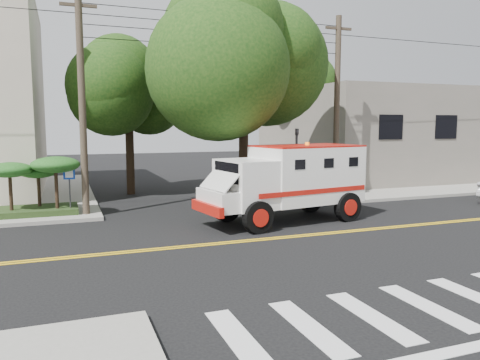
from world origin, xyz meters
name	(u,v)px	position (x,y,z in m)	size (l,w,h in m)	color
ground	(272,239)	(0.00, 0.00, 0.00)	(100.00, 100.00, 0.00)	black
sidewalk_ne	(367,178)	(13.50, 13.50, 0.07)	(17.00, 17.00, 0.15)	gray
building_right	(382,134)	(15.00, 14.00, 3.15)	(14.00, 12.00, 6.00)	slate
utility_pole_left	(82,106)	(-5.60, 6.00, 4.50)	(0.28, 0.28, 9.00)	#382D23
utility_pole_right	(337,110)	(6.30, 6.20, 4.50)	(0.28, 0.28, 9.00)	#382D23
tree_main	(255,49)	(1.94, 6.21, 7.20)	(6.08, 5.70, 9.85)	black
tree_left	(135,88)	(-2.68, 11.79, 5.73)	(4.48, 4.20, 7.70)	black
tree_right	(294,91)	(8.84, 15.77, 6.09)	(4.80, 4.50, 8.20)	black
traffic_signal	(296,158)	(3.80, 5.60, 2.23)	(0.15, 0.18, 3.60)	#3F3F42
accessibility_sign	(70,184)	(-6.20, 6.17, 1.37)	(0.45, 0.10, 2.02)	#3F3F42
palm_planter	(37,178)	(-7.44, 6.62, 1.65)	(3.52, 2.63, 2.36)	#1E3314
armored_truck	(289,178)	(1.82, 2.38, 1.69)	(6.82, 3.49, 2.97)	white
pedestrian_a	(356,177)	(7.80, 6.63, 1.07)	(0.67, 0.44, 1.84)	gray
pedestrian_b	(304,175)	(5.50, 7.98, 1.11)	(0.93, 0.72, 1.91)	gray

